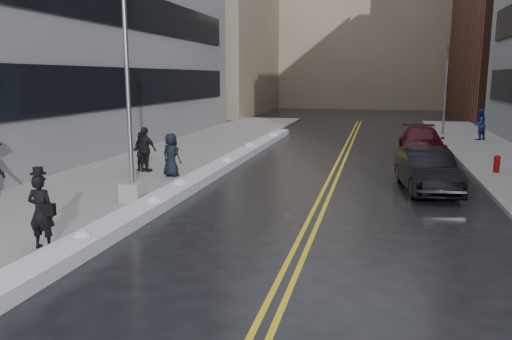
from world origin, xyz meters
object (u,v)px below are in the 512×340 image
Objects in this scene: lamppost at (130,126)px; fire_hydrant at (497,163)px; pedestrian_fedora at (41,212)px; car_black at (427,170)px; car_maroon at (422,142)px; traffic_signal at (446,86)px; pedestrian_b at (141,151)px; pedestrian_c at (171,155)px; pedestrian_east at (479,124)px; pedestrian_d at (145,150)px.

lamppost is 14.81m from fire_hydrant.
car_black is at bearing -139.14° from pedestrian_fedora.
car_black is at bearing -130.64° from fire_hydrant.
car_black is 8.37m from car_maroon.
pedestrian_b is (-13.93, -17.07, -2.44)m from traffic_signal.
fire_hydrant is at bearing -137.81° from pedestrian_fedora.
car_black is at bearing -159.20° from pedestrian_c.
pedestrian_fedora is 0.90× the size of pedestrian_east.
pedestrian_d is (0.32, -0.28, 0.12)m from pedestrian_b.
traffic_signal reaches higher than pedestrian_east.
car_maroon is (-2.11, -9.22, -2.66)m from traffic_signal.
pedestrian_b is at bearing -25.64° from pedestrian_d.
pedestrian_b is 0.84× the size of pedestrian_east.
lamppost is 10.39m from car_black.
pedestrian_c is at bearing 95.67° from lamppost.
pedestrian_c reaches higher than pedestrian_b.
pedestrian_d is (-1.91, 9.18, 0.07)m from pedestrian_fedora.
traffic_signal reaches higher than pedestrian_d.
pedestrian_b is at bearing -80.28° from pedestrian_fedora.
pedestrian_c is 13.35m from car_maroon.
pedestrian_fedora is 9.72m from pedestrian_b.
pedestrian_east is 0.42× the size of car_black.
car_maroon is (0.46, 8.36, -0.01)m from car_black.
pedestrian_d reaches higher than car_black.
car_maroon is (10.10, 8.74, -0.27)m from pedestrian_c.
pedestrian_east is (13.60, 19.40, -1.42)m from lamppost.
car_maroon is at bearing 118.59° from fire_hydrant.
pedestrian_b is (-14.43, -3.07, 0.41)m from fire_hydrant.
fire_hydrant is at bearing -175.99° from pedestrian_b.
lamppost is 5.60m from pedestrian_b.
pedestrian_b is 11.38m from car_black.
pedestrian_fedora is at bearing -134.25° from fire_hydrant.
pedestrian_fedora is 12.79m from car_black.
fire_hydrant is 5.45m from car_maroon.
lamppost is 4.69× the size of pedestrian_b.
pedestrian_east is (15.42, 14.74, 0.03)m from pedestrian_d.
fire_hydrant is at bearing -144.16° from pedestrian_c.
car_maroon is (9.69, 12.78, -1.79)m from lamppost.
car_black is at bearing -93.99° from car_maroon.
traffic_signal is 3.21× the size of pedestrian_d.
traffic_signal is 22.17m from pedestrian_b.
pedestrian_d reaches higher than pedestrian_fedora.
traffic_signal reaches higher than car_maroon.
pedestrian_east is at bearing -121.19° from pedestrian_d.
pedestrian_fedora is 0.34× the size of car_maroon.
pedestrian_east is at bearing 83.48° from fire_hydrant.
pedestrian_c is at bearing 171.60° from pedestrian_d.
pedestrian_east is (1.80, -2.60, -2.29)m from traffic_signal.
traffic_signal reaches higher than pedestrian_c.
pedestrian_fedora is at bearing 116.85° from pedestrian_d.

